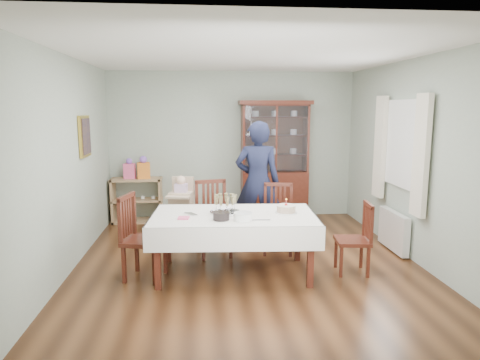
{
  "coord_description": "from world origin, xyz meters",
  "views": [
    {
      "loc": [
        -0.6,
        -5.42,
        2.05
      ],
      "look_at": [
        -0.08,
        0.2,
        1.09
      ],
      "focal_mm": 32.0,
      "sensor_mm": 36.0,
      "label": 1
    }
  ],
  "objects": [
    {
      "name": "floor",
      "position": [
        0.0,
        0.0,
        0.0
      ],
      "size": [
        5.0,
        5.0,
        0.0
      ],
      "primitive_type": "plane",
      "color": "#593319",
      "rests_on": "ground"
    },
    {
      "name": "room_shell",
      "position": [
        0.0,
        0.53,
        1.7
      ],
      "size": [
        5.0,
        5.0,
        5.0
      ],
      "color": "#9EAA99",
      "rests_on": "floor"
    },
    {
      "name": "dining_table",
      "position": [
        -0.21,
        -0.35,
        0.38
      ],
      "size": [
        2.07,
        1.27,
        0.76
      ],
      "rotation": [
        0.0,
        0.0,
        -0.06
      ],
      "color": "#4E1E13",
      "rests_on": "floor"
    },
    {
      "name": "china_cabinet",
      "position": [
        0.75,
        2.26,
        1.12
      ],
      "size": [
        1.3,
        0.48,
        2.18
      ],
      "color": "#4E1E13",
      "rests_on": "floor"
    },
    {
      "name": "sideboard",
      "position": [
        -1.75,
        2.28,
        0.4
      ],
      "size": [
        0.9,
        0.38,
        0.8
      ],
      "color": "tan",
      "rests_on": "floor"
    },
    {
      "name": "picture_frame",
      "position": [
        -2.22,
        0.8,
        1.65
      ],
      "size": [
        0.04,
        0.48,
        0.58
      ],
      "primitive_type": "cube",
      "color": "gold",
      "rests_on": "room_shell"
    },
    {
      "name": "window",
      "position": [
        2.22,
        0.3,
        1.55
      ],
      "size": [
        0.04,
        1.02,
        1.22
      ],
      "primitive_type": "cube",
      "color": "white",
      "rests_on": "room_shell"
    },
    {
      "name": "curtain_left",
      "position": [
        2.16,
        -0.32,
        1.45
      ],
      "size": [
        0.07,
        0.3,
        1.55
      ],
      "primitive_type": "cube",
      "color": "silver",
      "rests_on": "room_shell"
    },
    {
      "name": "curtain_right",
      "position": [
        2.16,
        0.92,
        1.45
      ],
      "size": [
        0.07,
        0.3,
        1.55
      ],
      "primitive_type": "cube",
      "color": "silver",
      "rests_on": "room_shell"
    },
    {
      "name": "radiator",
      "position": [
        2.16,
        0.3,
        0.3
      ],
      "size": [
        0.1,
        0.8,
        0.55
      ],
      "primitive_type": "cube",
      "color": "white",
      "rests_on": "floor"
    },
    {
      "name": "chair_far_left",
      "position": [
        -0.43,
        0.38,
        0.31
      ],
      "size": [
        0.54,
        0.54,
        1.04
      ],
      "rotation": [
        0.0,
        0.0,
        0.18
      ],
      "color": "#4E1E13",
      "rests_on": "floor"
    },
    {
      "name": "chair_far_right",
      "position": [
        0.49,
        0.41,
        0.29
      ],
      "size": [
        0.51,
        0.51,
        0.97
      ],
      "rotation": [
        0.0,
        0.0,
        -0.18
      ],
      "color": "#4E1E13",
      "rests_on": "floor"
    },
    {
      "name": "chair_end_left",
      "position": [
        -1.3,
        -0.39,
        0.3
      ],
      "size": [
        0.56,
        0.56,
        1.02
      ],
      "rotation": [
        0.0,
        0.0,
        1.31
      ],
      "color": "#4E1E13",
      "rests_on": "floor"
    },
    {
      "name": "chair_end_right",
      "position": [
        1.29,
        -0.45,
        0.26
      ],
      "size": [
        0.44,
        0.44,
        0.89
      ],
      "rotation": [
        0.0,
        0.0,
        -1.69
      ],
      "color": "#4E1E13",
      "rests_on": "floor"
    },
    {
      "name": "woman",
      "position": [
        0.26,
        0.94,
        0.93
      ],
      "size": [
        0.73,
        0.52,
        1.86
      ],
      "primitive_type": "imported",
      "rotation": [
        0.0,
        0.0,
        3.02
      ],
      "color": "black",
      "rests_on": "floor"
    },
    {
      "name": "high_chair",
      "position": [
        -0.9,
        1.06,
        0.4
      ],
      "size": [
        0.54,
        0.54,
        1.03
      ],
      "rotation": [
        0.0,
        0.0,
        -0.21
      ],
      "color": "black",
      "rests_on": "floor"
    },
    {
      "name": "champagne_tray",
      "position": [
        -0.3,
        -0.28,
        0.84
      ],
      "size": [
        0.38,
        0.38,
        0.23
      ],
      "color": "silver",
      "rests_on": "dining_table"
    },
    {
      "name": "birthday_cake",
      "position": [
        0.45,
        -0.35,
        0.81
      ],
      "size": [
        0.27,
        0.27,
        0.18
      ],
      "color": "white",
      "rests_on": "dining_table"
    },
    {
      "name": "plate_stack_dark",
      "position": [
        -0.37,
        -0.59,
        0.81
      ],
      "size": [
        0.25,
        0.25,
        0.09
      ],
      "primitive_type": "cylinder",
      "rotation": [
        0.0,
        0.0,
        -0.34
      ],
      "color": "black",
      "rests_on": "dining_table"
    },
    {
      "name": "plate_stack_white",
      "position": [
        -0.12,
        -0.64,
        0.81
      ],
      "size": [
        0.28,
        0.28,
        0.09
      ],
      "primitive_type": "cylinder",
      "rotation": [
        0.0,
        0.0,
        0.38
      ],
      "color": "white",
      "rests_on": "dining_table"
    },
    {
      "name": "napkin_stack",
      "position": [
        -0.81,
        -0.5,
        0.77
      ],
      "size": [
        0.14,
        0.14,
        0.02
      ],
      "primitive_type": "cube",
      "rotation": [
        0.0,
        0.0,
        -0.1
      ],
      "color": "#E95684",
      "rests_on": "dining_table"
    },
    {
      "name": "cutlery",
      "position": [
        -0.76,
        -0.3,
        0.77
      ],
      "size": [
        0.18,
        0.2,
        0.01
      ],
      "primitive_type": null,
      "rotation": [
        0.0,
        0.0,
        0.55
      ],
      "color": "silver",
      "rests_on": "dining_table"
    },
    {
      "name": "cake_knife",
      "position": [
        0.07,
        -0.66,
        0.77
      ],
      "size": [
        0.26,
        0.04,
        0.01
      ],
      "primitive_type": "cube",
      "rotation": [
        0.0,
        0.0,
        -0.07
      ],
      "color": "silver",
      "rests_on": "dining_table"
    },
    {
      "name": "gift_bag_pink",
      "position": [
        -1.86,
        2.26,
        0.96
      ],
      "size": [
        0.2,
        0.13,
        0.37
      ],
      "color": "#E95684",
      "rests_on": "sideboard"
    },
    {
      "name": "gift_bag_orange",
      "position": [
        -1.61,
        2.26,
        0.98
      ],
      "size": [
        0.24,
        0.19,
        0.4
      ],
      "color": "orange",
      "rests_on": "sideboard"
    }
  ]
}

